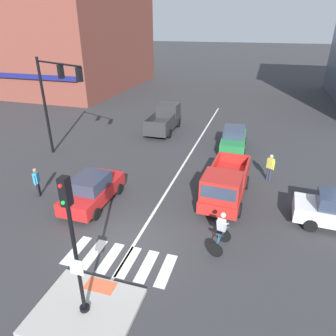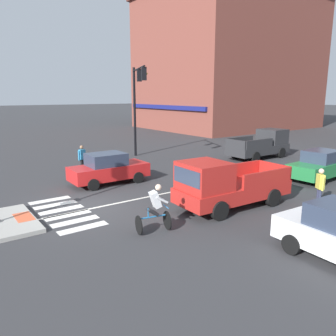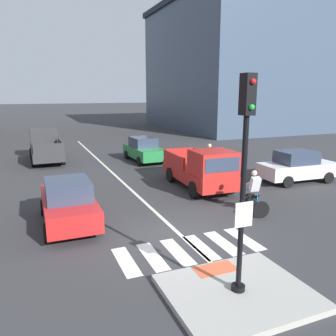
# 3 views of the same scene
# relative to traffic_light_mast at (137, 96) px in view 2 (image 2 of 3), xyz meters

# --- Properties ---
(ground_plane) EXTENTS (300.00, 300.00, 0.00)m
(ground_plane) POSITION_rel_traffic_light_mast_xyz_m (8.15, -7.28, -4.56)
(ground_plane) COLOR #333335
(tactile_pad_front) EXTENTS (1.10, 0.60, 0.01)m
(tactile_pad_front) POSITION_rel_traffic_light_mast_xyz_m (8.15, -9.84, -4.41)
(tactile_pad_front) COLOR #DB5B38
(tactile_pad_front) RESTS_ON traffic_island
(crosswalk_stripe_a) EXTENTS (0.44, 1.80, 0.01)m
(crosswalk_stripe_a) POSITION_rel_traffic_light_mast_xyz_m (6.19, -8.30, -4.56)
(crosswalk_stripe_a) COLOR silver
(crosswalk_stripe_a) RESTS_ON ground
(crosswalk_stripe_b) EXTENTS (0.44, 1.80, 0.01)m
(crosswalk_stripe_b) POSITION_rel_traffic_light_mast_xyz_m (6.97, -8.30, -4.56)
(crosswalk_stripe_b) COLOR silver
(crosswalk_stripe_b) RESTS_ON ground
(crosswalk_stripe_c) EXTENTS (0.44, 1.80, 0.01)m
(crosswalk_stripe_c) POSITION_rel_traffic_light_mast_xyz_m (7.76, -8.30, -4.56)
(crosswalk_stripe_c) COLOR silver
(crosswalk_stripe_c) RESTS_ON ground
(crosswalk_stripe_d) EXTENTS (0.44, 1.80, 0.01)m
(crosswalk_stripe_d) POSITION_rel_traffic_light_mast_xyz_m (8.54, -8.30, -4.56)
(crosswalk_stripe_d) COLOR silver
(crosswalk_stripe_d) RESTS_ON ground
(crosswalk_stripe_e) EXTENTS (0.44, 1.80, 0.01)m
(crosswalk_stripe_e) POSITION_rel_traffic_light_mast_xyz_m (9.32, -8.30, -4.56)
(crosswalk_stripe_e) COLOR silver
(crosswalk_stripe_e) RESTS_ON ground
(crosswalk_stripe_f) EXTENTS (0.44, 1.80, 0.01)m
(crosswalk_stripe_f) POSITION_rel_traffic_light_mast_xyz_m (10.11, -8.30, -4.56)
(crosswalk_stripe_f) COLOR silver
(crosswalk_stripe_f) RESTS_ON ground
(lane_centre_line) EXTENTS (0.14, 28.00, 0.01)m
(lane_centre_line) POSITION_rel_traffic_light_mast_xyz_m (8.34, 2.72, -4.56)
(lane_centre_line) COLOR silver
(lane_centre_line) RESTS_ON ground
(traffic_light_mast) EXTENTS (4.34, 1.89, 6.60)m
(traffic_light_mast) POSITION_rel_traffic_light_mast_xyz_m (0.00, 0.00, 0.00)
(traffic_light_mast) COLOR black
(traffic_light_mast) RESTS_ON ground
(building_corner_right) EXTENTS (17.91, 22.53, 17.94)m
(building_corner_right) POSITION_rel_traffic_light_mast_xyz_m (-14.16, 23.46, 4.43)
(building_corner_right) COLOR brown
(building_corner_right) RESTS_ON ground
(car_red_westbound_near) EXTENTS (1.86, 4.11, 1.64)m
(car_red_westbound_near) POSITION_rel_traffic_light_mast_xyz_m (5.08, -4.85, -3.75)
(car_red_westbound_near) COLOR red
(car_red_westbound_near) RESTS_ON ground
(car_green_eastbound_far) EXTENTS (2.00, 4.18, 1.64)m
(car_green_eastbound_far) POSITION_rel_traffic_light_mast_xyz_m (11.16, 5.01, -3.75)
(car_green_eastbound_far) COLOR #237A3D
(car_green_eastbound_far) RESTS_ON ground
(pickup_truck_red_eastbound_mid) EXTENTS (2.23, 5.18, 2.08)m
(pickup_truck_red_eastbound_mid) POSITION_rel_traffic_light_mast_xyz_m (11.53, -2.71, -3.58)
(pickup_truck_red_eastbound_mid) COLOR red
(pickup_truck_red_eastbound_mid) RESTS_ON ground
(pickup_truck_charcoal_westbound_distant) EXTENTS (2.12, 5.13, 2.08)m
(pickup_truck_charcoal_westbound_distant) POSITION_rel_traffic_light_mast_xyz_m (4.97, 7.81, -3.58)
(pickup_truck_charcoal_westbound_distant) COLOR #2D2D30
(pickup_truck_charcoal_westbound_distant) RESTS_ON ground
(cyclist) EXTENTS (0.86, 1.20, 1.68)m
(cyclist) POSITION_rel_traffic_light_mast_xyz_m (11.87, -6.40, -3.69)
(cyclist) COLOR black
(cyclist) RESTS_ON ground
(pedestrian_at_curb_left) EXTENTS (0.32, 0.53, 1.67)m
(pedestrian_at_curb_left) POSITION_rel_traffic_light_mast_xyz_m (1.85, -5.02, -3.58)
(pedestrian_at_curb_left) COLOR black
(pedestrian_at_curb_left) RESTS_ON ground
(pedestrian_waiting_far_side) EXTENTS (0.47, 0.38, 1.67)m
(pedestrian_waiting_far_side) POSITION_rel_traffic_light_mast_xyz_m (13.75, 0.56, -3.58)
(pedestrian_waiting_far_side) COLOR #2D334C
(pedestrian_waiting_far_side) RESTS_ON ground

